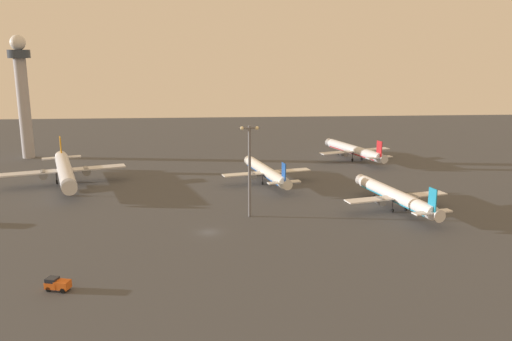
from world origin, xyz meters
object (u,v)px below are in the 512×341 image
(control_tower, at_px, (22,89))
(airplane_far_stand, at_px, (355,150))
(airplane_taxiway_distant, at_px, (65,170))
(airplane_terminal_side, at_px, (396,196))
(airplane_mid_apron, at_px, (266,172))
(apron_light_central, at_px, (250,165))
(cargo_loader, at_px, (57,284))

(control_tower, bearing_deg, airplane_far_stand, -6.22)
(airplane_far_stand, bearing_deg, airplane_taxiway_distant, 178.25)
(airplane_terminal_side, xyz_separation_m, airplane_mid_apron, (-30.58, 30.33, -0.05))
(airplane_terminal_side, height_order, apron_light_central, apron_light_central)
(control_tower, height_order, airplane_terminal_side, control_tower)
(airplane_taxiway_distant, relative_size, apron_light_central, 2.01)
(control_tower, height_order, airplane_taxiway_distant, control_tower)
(airplane_terminal_side, xyz_separation_m, airplane_far_stand, (5.45, 62.43, 0.07))
(control_tower, bearing_deg, airplane_taxiway_distant, -59.39)
(airplane_mid_apron, relative_size, cargo_loader, 7.88)
(airplane_mid_apron, relative_size, apron_light_central, 1.57)
(airplane_terminal_side, bearing_deg, airplane_mid_apron, 121.38)
(cargo_loader, bearing_deg, control_tower, 36.48)
(airplane_taxiway_distant, xyz_separation_m, apron_light_central, (54.22, -35.48, 8.58))
(airplane_mid_apron, bearing_deg, airplane_terminal_side, -59.01)
(control_tower, height_order, cargo_loader, control_tower)
(control_tower, relative_size, airplane_terminal_side, 1.26)
(airplane_terminal_side, distance_m, airplane_taxiway_distant, 97.65)
(control_tower, xyz_separation_m, airplane_terminal_side, (117.71, -75.85, -22.56))
(airplane_terminal_side, xyz_separation_m, cargo_loader, (-73.22, -41.54, -2.37))
(cargo_loader, distance_m, apron_light_central, 53.68)
(airplane_mid_apron, xyz_separation_m, apron_light_central, (-7.27, -33.30, 9.61))
(control_tower, bearing_deg, apron_light_central, -44.62)
(airplane_terminal_side, height_order, airplane_taxiway_distant, airplane_taxiway_distant)
(airplane_far_stand, distance_m, apron_light_central, 79.00)
(cargo_loader, height_order, apron_light_central, apron_light_central)
(airplane_terminal_side, distance_m, cargo_loader, 84.22)
(airplane_far_stand, distance_m, cargo_loader, 130.40)
(airplane_taxiway_distant, bearing_deg, apron_light_central, 128.50)
(cargo_loader, bearing_deg, airplane_mid_apron, -14.95)
(airplane_far_stand, relative_size, cargo_loader, 8.03)
(airplane_terminal_side, height_order, cargo_loader, airplane_terminal_side)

